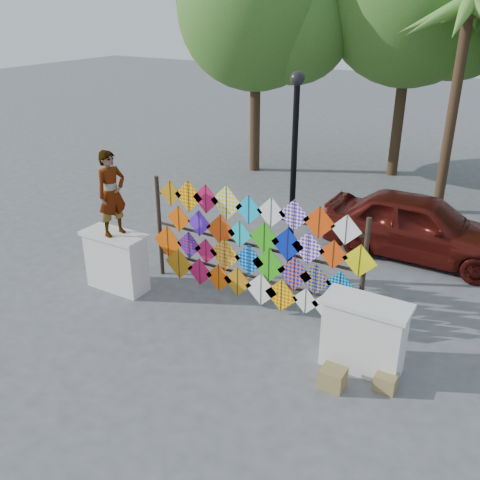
% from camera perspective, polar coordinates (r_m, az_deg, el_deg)
% --- Properties ---
extents(ground, '(80.00, 80.00, 0.00)m').
position_cam_1_polar(ground, '(10.56, -1.03, -8.28)').
color(ground, slate).
rests_on(ground, ground).
extents(parapet_left, '(1.40, 0.65, 1.28)m').
position_cam_1_polar(parapet_left, '(11.59, -13.04, -2.15)').
color(parapet_left, white).
rests_on(parapet_left, ground).
extents(parapet_right, '(1.40, 0.65, 1.28)m').
position_cam_1_polar(parapet_right, '(9.14, 13.05, -9.85)').
color(parapet_right, white).
rests_on(parapet_right, ground).
extents(kite_rack, '(4.92, 0.24, 2.42)m').
position_cam_1_polar(kite_rack, '(10.49, 1.40, -1.05)').
color(kite_rack, black).
rests_on(kite_rack, ground).
extents(tree_west, '(5.85, 5.20, 8.01)m').
position_cam_1_polar(tree_west, '(18.93, 2.07, 23.30)').
color(tree_west, '#462B1E').
rests_on(tree_west, ground).
extents(palm_tree, '(3.62, 3.62, 5.83)m').
position_cam_1_polar(palm_tree, '(15.78, 22.92, 19.83)').
color(palm_tree, '#462B1E').
rests_on(palm_tree, ground).
extents(vendor_woman, '(0.54, 0.71, 1.75)m').
position_cam_1_polar(vendor_woman, '(10.98, -13.53, 4.84)').
color(vendor_woman, '#99999E').
rests_on(vendor_woman, parapet_left).
extents(sedan, '(4.55, 1.87, 1.54)m').
position_cam_1_polar(sedan, '(13.39, 18.59, 1.41)').
color(sedan, '#4E120D').
rests_on(sedan, ground).
extents(lamppost, '(0.28, 0.28, 4.46)m').
position_cam_1_polar(lamppost, '(10.95, 5.77, 8.28)').
color(lamppost, black).
rests_on(lamppost, ground).
extents(cardboard_box_near, '(0.38, 0.34, 0.34)m').
position_cam_1_polar(cardboard_box_near, '(8.92, 9.88, -14.30)').
color(cardboard_box_near, olive).
rests_on(cardboard_box_near, ground).
extents(cardboard_box_far, '(0.33, 0.30, 0.28)m').
position_cam_1_polar(cardboard_box_far, '(9.07, 15.30, -14.39)').
color(cardboard_box_far, olive).
rests_on(cardboard_box_far, ground).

